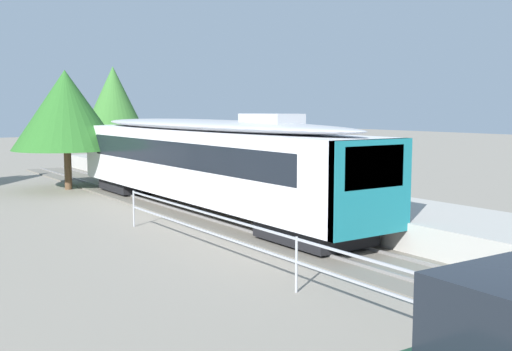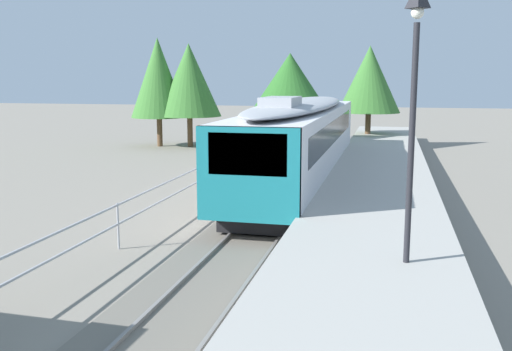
{
  "view_description": "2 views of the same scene",
  "coord_description": "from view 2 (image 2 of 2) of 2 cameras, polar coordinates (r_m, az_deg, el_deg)",
  "views": [
    {
      "loc": [
        -11.25,
        10.98,
        4.01
      ],
      "look_at": [
        -1.0,
        25.92,
        2.0
      ],
      "focal_mm": 41.79,
      "sensor_mm": 36.0,
      "label": 1
    },
    {
      "loc": [
        3.63,
        7.55,
        4.47
      ],
      "look_at": [
        0.0,
        22.92,
        1.8
      ],
      "focal_mm": 40.13,
      "sensor_mm": 36.0,
      "label": 2
    }
  ],
  "objects": [
    {
      "name": "ground_plane",
      "position": [
        16.52,
        -11.0,
        -6.29
      ],
      "size": [
        160.0,
        160.0,
        0.0
      ],
      "primitive_type": "plane",
      "color": "gray"
    },
    {
      "name": "station_platform",
      "position": [
        15.01,
        11.41,
        -6.14
      ],
      "size": [
        3.9,
        60.0,
        0.9
      ],
      "primitive_type": "cube",
      "color": "#A8A59E",
      "rests_on": "ground"
    },
    {
      "name": "tree_behind_carpark",
      "position": [
        33.88,
        3.4,
        8.76
      ],
      "size": [
        5.34,
        5.34,
        5.97
      ],
      "color": "brown",
      "rests_on": "ground"
    },
    {
      "name": "tree_distant_centre",
      "position": [
        38.29,
        11.23,
        9.37
      ],
      "size": [
        4.06,
        4.06,
        6.61
      ],
      "color": "brown",
      "rests_on": "ground"
    },
    {
      "name": "tree_distant_left",
      "position": [
        38.86,
        -9.72,
        9.56
      ],
      "size": [
        3.69,
        3.69,
        7.16
      ],
      "color": "brown",
      "rests_on": "ground"
    },
    {
      "name": "tree_behind_station_far",
      "position": [
        38.37,
        -6.69,
        9.42
      ],
      "size": [
        4.22,
        4.22,
        6.78
      ],
      "color": "brown",
      "rests_on": "ground"
    },
    {
      "name": "track_rails",
      "position": [
        15.55,
        -0.79,
        -6.98
      ],
      "size": [
        3.2,
        60.0,
        0.14
      ],
      "color": "#6B665B",
      "rests_on": "ground"
    },
    {
      "name": "platform_lamp_mid_platform",
      "position": [
        11.25,
        15.54,
        10.02
      ],
      "size": [
        0.34,
        0.34,
        5.35
      ],
      "color": "#232328",
      "rests_on": "station_platform"
    },
    {
      "name": "commuter_train",
      "position": [
        23.88,
        4.48,
        3.97
      ],
      "size": [
        2.82,
        18.45,
        3.74
      ],
      "color": "silver",
      "rests_on": "track_rails"
    }
  ]
}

